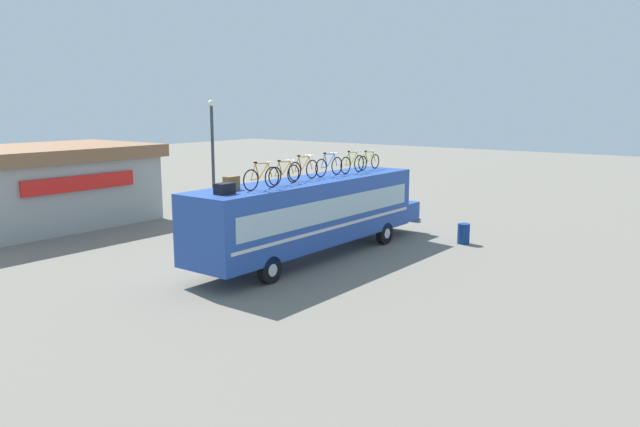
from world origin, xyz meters
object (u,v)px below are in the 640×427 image
(luggage_bag_1, at_px, (224,189))
(luggage_bag_2, at_px, (231,183))
(street_lamp, at_px, (213,161))
(rooftop_bicycle_6, at_px, (369,161))
(bus, at_px, (313,211))
(rooftop_bicycle_5, at_px, (352,164))
(rooftop_bicycle_3, at_px, (303,169))
(rooftop_bicycle_4, at_px, (329,166))
(trash_bin, at_px, (464,234))
(rooftop_bicycle_2, at_px, (284,174))
(rooftop_bicycle_1, at_px, (262,178))

(luggage_bag_1, height_order, luggage_bag_2, luggage_bag_2)
(street_lamp, bearing_deg, rooftop_bicycle_6, -56.14)
(bus, bearing_deg, rooftop_bicycle_5, -0.28)
(rooftop_bicycle_6, bearing_deg, luggage_bag_2, 178.76)
(rooftop_bicycle_3, height_order, rooftop_bicycle_4, same)
(rooftop_bicycle_5, distance_m, trash_bin, 5.78)
(rooftop_bicycle_2, height_order, rooftop_bicycle_6, rooftop_bicycle_2)
(rooftop_bicycle_5, relative_size, street_lamp, 0.28)
(trash_bin, bearing_deg, rooftop_bicycle_3, 147.72)
(rooftop_bicycle_5, xyz_separation_m, trash_bin, (3.12, -3.77, -3.08))
(rooftop_bicycle_1, xyz_separation_m, rooftop_bicycle_6, (7.64, 0.56, -0.04))
(rooftop_bicycle_1, bearing_deg, luggage_bag_1, 172.92)
(rooftop_bicycle_2, bearing_deg, rooftop_bicycle_1, -169.89)
(luggage_bag_1, bearing_deg, bus, 2.24)
(luggage_bag_1, bearing_deg, rooftop_bicycle_4, 2.95)
(rooftop_bicycle_1, xyz_separation_m, trash_bin, (9.18, -3.40, -3.09))
(rooftop_bicycle_4, bearing_deg, rooftop_bicycle_5, -5.34)
(luggage_bag_1, relative_size, rooftop_bicycle_4, 0.33)
(bus, relative_size, rooftop_bicycle_3, 7.15)
(luggage_bag_1, xyz_separation_m, rooftop_bicycle_4, (6.14, 0.32, 0.22))
(luggage_bag_2, distance_m, rooftop_bicycle_6, 8.35)
(rooftop_bicycle_6, xyz_separation_m, street_lamp, (-3.93, 5.86, -0.01))
(rooftop_bicycle_5, bearing_deg, rooftop_bicycle_4, 174.66)
(bus, distance_m, rooftop_bicycle_4, 2.10)
(bus, bearing_deg, rooftop_bicycle_4, 5.74)
(rooftop_bicycle_5, xyz_separation_m, street_lamp, (-2.34, 6.04, -0.04))
(rooftop_bicycle_4, bearing_deg, rooftop_bicycle_3, 179.17)
(rooftop_bicycle_5, distance_m, street_lamp, 6.48)
(rooftop_bicycle_4, height_order, street_lamp, street_lamp)
(luggage_bag_1, xyz_separation_m, rooftop_bicycle_1, (1.56, -0.19, 0.22))
(luggage_bag_1, xyz_separation_m, luggage_bag_2, (0.85, 0.55, 0.05))
(trash_bin, bearing_deg, bus, 147.06)
(rooftop_bicycle_2, xyz_separation_m, rooftop_bicycle_4, (3.07, 0.24, 0.03))
(rooftop_bicycle_5, bearing_deg, luggage_bag_1, -178.66)
(bus, height_order, rooftop_bicycle_2, rooftop_bicycle_2)
(rooftop_bicycle_3, xyz_separation_m, trash_bin, (6.22, -3.93, -3.09))
(luggage_bag_1, bearing_deg, trash_bin, -18.49)
(rooftop_bicycle_1, bearing_deg, bus, 6.59)
(bus, relative_size, trash_bin, 14.50)
(rooftop_bicycle_5, height_order, street_lamp, street_lamp)
(luggage_bag_2, relative_size, rooftop_bicycle_6, 0.30)
(rooftop_bicycle_2, height_order, rooftop_bicycle_4, rooftop_bicycle_4)
(rooftop_bicycle_1, bearing_deg, rooftop_bicycle_6, 4.19)
(luggage_bag_2, relative_size, rooftop_bicycle_2, 0.30)
(luggage_bag_1, relative_size, luggage_bag_2, 1.18)
(rooftop_bicycle_1, height_order, rooftop_bicycle_4, same)
(rooftop_bicycle_3, bearing_deg, rooftop_bicycle_5, -2.99)
(rooftop_bicycle_1, height_order, street_lamp, street_lamp)
(luggage_bag_1, height_order, rooftop_bicycle_2, rooftop_bicycle_2)
(rooftop_bicycle_6, bearing_deg, street_lamp, 123.86)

